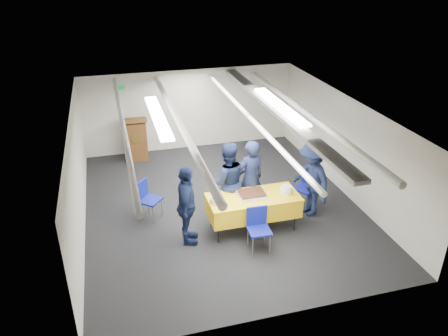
% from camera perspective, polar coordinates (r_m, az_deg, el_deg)
% --- Properties ---
extents(ground, '(7.00, 7.00, 0.00)m').
position_cam_1_polar(ground, '(10.02, -0.34, -4.90)').
color(ground, black).
rests_on(ground, ground).
extents(room_shell, '(6.00, 7.00, 2.30)m').
position_cam_1_polar(room_shell, '(9.60, -0.46, 5.70)').
color(room_shell, silver).
rests_on(room_shell, ground).
extents(serving_table, '(1.87, 0.82, 0.77)m').
position_cam_1_polar(serving_table, '(8.96, 3.84, -4.90)').
color(serving_table, black).
rests_on(serving_table, ground).
extents(sheet_cake, '(0.55, 0.43, 0.09)m').
position_cam_1_polar(sheet_cake, '(8.84, 3.63, -3.43)').
color(sheet_cake, white).
rests_on(sheet_cake, serving_table).
extents(plate_stack_left, '(0.23, 0.23, 0.16)m').
position_cam_1_polar(plate_stack_left, '(8.57, -1.06, -4.18)').
color(plate_stack_left, white).
rests_on(plate_stack_left, serving_table).
extents(plate_stack_right, '(0.24, 0.24, 0.17)m').
position_cam_1_polar(plate_stack_right, '(9.00, 8.14, -2.85)').
color(plate_stack_right, white).
rests_on(plate_stack_right, serving_table).
extents(podium, '(0.62, 0.53, 1.25)m').
position_cam_1_polar(podium, '(12.23, -11.38, 3.80)').
color(podium, brown).
rests_on(podium, ground).
extents(chair_near, '(0.44, 0.44, 0.87)m').
position_cam_1_polar(chair_near, '(8.43, 4.47, -7.36)').
color(chair_near, gray).
rests_on(chair_near, ground).
extents(chair_right, '(0.58, 0.58, 0.87)m').
position_cam_1_polar(chair_right, '(9.98, 10.76, -2.03)').
color(chair_right, gray).
rests_on(chair_right, ground).
extents(chair_left, '(0.59, 0.59, 0.87)m').
position_cam_1_polar(chair_left, '(9.47, -10.09, -3.62)').
color(chair_left, gray).
rests_on(chair_left, ground).
extents(sailor_a, '(0.72, 0.55, 1.76)m').
position_cam_1_polar(sailor_a, '(9.28, 3.44, -1.43)').
color(sailor_a, black).
rests_on(sailor_a, ground).
extents(sailor_b, '(0.89, 0.72, 1.76)m').
position_cam_1_polar(sailor_b, '(9.16, 0.44, -1.78)').
color(sailor_b, black).
rests_on(sailor_b, ground).
extents(sailor_c, '(0.61, 1.03, 1.65)m').
position_cam_1_polar(sailor_c, '(8.44, -4.89, -4.96)').
color(sailor_c, black).
rests_on(sailor_c, ground).
extents(sailor_d, '(0.82, 1.19, 1.69)m').
position_cam_1_polar(sailor_d, '(9.51, 11.36, -1.44)').
color(sailor_d, black).
rests_on(sailor_d, ground).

